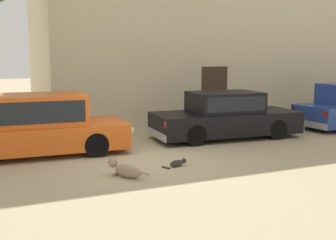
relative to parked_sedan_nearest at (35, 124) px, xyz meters
The scene contains 6 objects.
ground_plane 2.87m from the parked_sedan_nearest, 36.04° to the right, with size 80.00×80.00×0.00m, color tan.
parked_sedan_nearest is the anchor object (origin of this frame).
parked_sedan_second 5.58m from the parked_sedan_nearest, ahead, with size 4.70×2.02×1.41m.
apartment_block 11.69m from the parked_sedan_nearest, 32.52° to the left, with size 17.09×6.42×8.69m.
stray_dog_spotted 3.26m from the parked_sedan_nearest, 62.78° to the right, with size 0.67×0.98×0.39m.
stray_cat 3.85m from the parked_sedan_nearest, 41.95° to the right, with size 0.63×0.27×0.17m.
Camera 1 is at (-3.33, -9.25, 2.49)m, focal length 44.57 mm.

